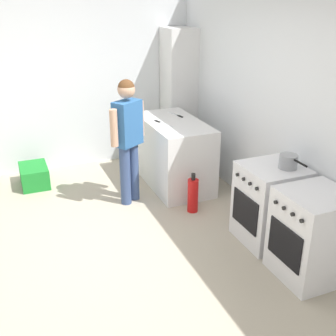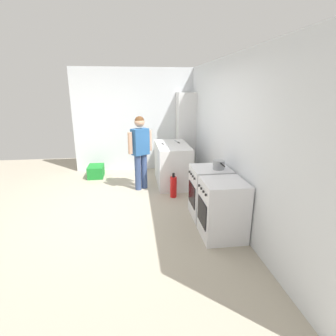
# 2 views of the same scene
# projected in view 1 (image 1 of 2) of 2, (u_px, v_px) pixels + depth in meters

# --- Properties ---
(ground_plane) EXTENTS (8.00, 8.00, 0.00)m
(ground_plane) POSITION_uv_depth(u_px,v_px,m) (117.00, 253.00, 4.32)
(ground_plane) COLOR #ADA38E
(back_wall) EXTENTS (6.00, 0.10, 2.60)m
(back_wall) POSITION_uv_depth(u_px,v_px,m) (288.00, 111.00, 4.50)
(back_wall) COLOR silver
(back_wall) RESTS_ON ground
(side_wall_left) EXTENTS (0.10, 3.10, 2.60)m
(side_wall_left) POSITION_uv_depth(u_px,v_px,m) (91.00, 78.00, 6.17)
(side_wall_left) COLOR silver
(side_wall_left) RESTS_ON ground
(counter_unit) EXTENTS (1.30, 0.70, 0.90)m
(counter_unit) POSITION_uv_depth(u_px,v_px,m) (174.00, 153.00, 5.72)
(counter_unit) COLOR silver
(counter_unit) RESTS_ON ground
(oven_left) EXTENTS (0.60, 0.62, 0.85)m
(oven_left) POSITION_uv_depth(u_px,v_px,m) (270.00, 204.00, 4.41)
(oven_left) COLOR silver
(oven_left) RESTS_ON ground
(oven_right) EXTENTS (0.60, 0.62, 0.85)m
(oven_right) POSITION_uv_depth(u_px,v_px,m) (312.00, 235.00, 3.84)
(oven_right) COLOR silver
(oven_right) RESTS_ON ground
(pot) EXTENTS (0.36, 0.18, 0.14)m
(pot) POSITION_uv_depth(u_px,v_px,m) (288.00, 162.00, 4.18)
(pot) COLOR gray
(pot) RESTS_ON oven_left
(knife_carving) EXTENTS (0.33, 0.09, 0.01)m
(knife_carving) POSITION_uv_depth(u_px,v_px,m) (176.00, 115.00, 5.82)
(knife_carving) COLOR silver
(knife_carving) RESTS_ON counter_unit
(knife_bread) EXTENTS (0.34, 0.13, 0.01)m
(knife_bread) POSITION_uv_depth(u_px,v_px,m) (163.00, 123.00, 5.45)
(knife_bread) COLOR silver
(knife_bread) RESTS_ON counter_unit
(person) EXTENTS (0.35, 0.50, 1.56)m
(person) POSITION_uv_depth(u_px,v_px,m) (128.00, 133.00, 5.05)
(person) COLOR #384C7A
(person) RESTS_ON ground
(fire_extinguisher) EXTENTS (0.13, 0.13, 0.50)m
(fire_extinguisher) POSITION_uv_depth(u_px,v_px,m) (193.00, 195.00, 5.07)
(fire_extinguisher) COLOR red
(fire_extinguisher) RESTS_ON ground
(recycling_crate_lower) EXTENTS (0.52, 0.36, 0.28)m
(recycling_crate_lower) POSITION_uv_depth(u_px,v_px,m) (34.00, 176.00, 5.79)
(recycling_crate_lower) COLOR #1E842D
(recycling_crate_lower) RESTS_ON ground
(larder_cabinet) EXTENTS (0.48, 0.44, 2.00)m
(larder_cabinet) POSITION_uv_depth(u_px,v_px,m) (179.00, 95.00, 6.48)
(larder_cabinet) COLOR silver
(larder_cabinet) RESTS_ON ground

